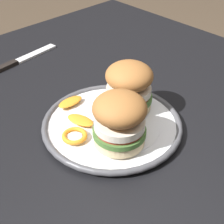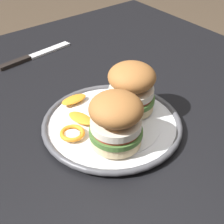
% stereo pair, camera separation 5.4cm
% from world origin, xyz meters
% --- Properties ---
extents(dining_table, '(1.15, 0.97, 0.72)m').
position_xyz_m(dining_table, '(0.00, 0.00, 0.63)').
color(dining_table, black).
rests_on(dining_table, ground).
extents(dinner_plate, '(0.28, 0.28, 0.02)m').
position_xyz_m(dinner_plate, '(-0.01, -0.06, 0.73)').
color(dinner_plate, white).
rests_on(dinner_plate, dining_table).
extents(sandwich_half_left, '(0.13, 0.13, 0.10)m').
position_xyz_m(sandwich_half_left, '(-0.02, 0.00, 0.79)').
color(sandwich_half_left, beige).
rests_on(sandwich_half_left, dinner_plate).
extents(sandwich_half_right, '(0.13, 0.13, 0.10)m').
position_xyz_m(sandwich_half_right, '(0.04, -0.09, 0.79)').
color(sandwich_half_right, beige).
rests_on(sandwich_half_right, dinner_plate).
extents(orange_peel_curled, '(0.05, 0.05, 0.01)m').
position_xyz_m(orange_peel_curled, '(-0.02, -0.14, 0.75)').
color(orange_peel_curled, orange).
rests_on(orange_peel_curled, dinner_plate).
extents(orange_peel_strip_long, '(0.03, 0.06, 0.01)m').
position_xyz_m(orange_peel_strip_long, '(-0.11, -0.08, 0.75)').
color(orange_peel_strip_long, orange).
rests_on(orange_peel_strip_long, dinner_plate).
extents(orange_peel_strip_short, '(0.06, 0.04, 0.01)m').
position_xyz_m(orange_peel_strip_short, '(-0.05, -0.10, 0.75)').
color(orange_peel_strip_short, orange).
rests_on(orange_peel_strip_short, dinner_plate).
extents(table_knife, '(0.04, 0.22, 0.01)m').
position_xyz_m(table_knife, '(-0.38, -0.05, 0.73)').
color(table_knife, silver).
rests_on(table_knife, dining_table).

